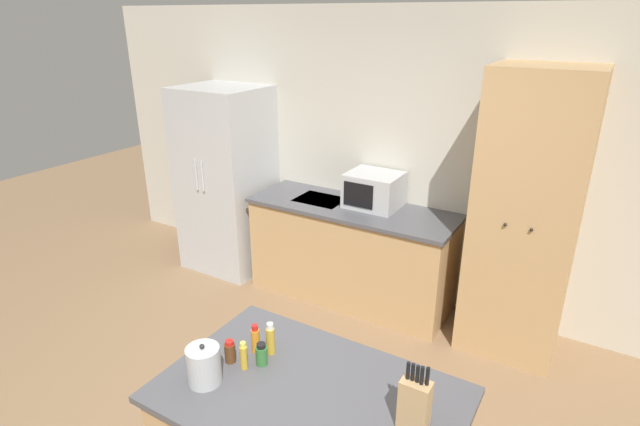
{
  "coord_description": "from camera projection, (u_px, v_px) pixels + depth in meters",
  "views": [
    {
      "loc": [
        1.4,
        -1.74,
        2.51
      ],
      "look_at": [
        -0.48,
        1.4,
        1.05
      ],
      "focal_mm": 28.0,
      "sensor_mm": 36.0,
      "label": 1
    }
  ],
  "objects": [
    {
      "name": "fire_extinguisher",
      "position": [
        188.0,
        236.0,
        5.55
      ],
      "size": [
        0.1,
        0.1,
        0.5
      ],
      "color": "red",
      "rests_on": "ground_plane"
    },
    {
      "name": "knife_block",
      "position": [
        415.0,
        404.0,
        2.07
      ],
      "size": [
        0.13,
        0.08,
        0.32
      ],
      "color": "tan",
      "rests_on": "kitchen_island"
    },
    {
      "name": "spice_bottle_green_herb",
      "position": [
        244.0,
        356.0,
        2.44
      ],
      "size": [
        0.04,
        0.04,
        0.15
      ],
      "color": "gold",
      "rests_on": "kitchen_island"
    },
    {
      "name": "pantry_cabinet",
      "position": [
        526.0,
        218.0,
        3.71
      ],
      "size": [
        0.72,
        0.64,
        2.2
      ],
      "color": "tan",
      "rests_on": "ground_plane"
    },
    {
      "name": "kettle",
      "position": [
        204.0,
        365.0,
        2.35
      ],
      "size": [
        0.16,
        0.16,
        0.21
      ],
      "color": "#B2B5B7",
      "rests_on": "kitchen_island"
    },
    {
      "name": "refrigerator",
      "position": [
        227.0,
        180.0,
        5.1
      ],
      "size": [
        0.82,
        0.75,
        1.87
      ],
      "color": "#B7BABC",
      "rests_on": "ground_plane"
    },
    {
      "name": "wall_back",
      "position": [
        422.0,
        163.0,
        4.36
      ],
      "size": [
        7.2,
        0.06,
        2.6
      ],
      "color": "beige",
      "rests_on": "ground_plane"
    },
    {
      "name": "spice_bottle_amber_oil",
      "position": [
        271.0,
        339.0,
        2.55
      ],
      "size": [
        0.04,
        0.04,
        0.18
      ],
      "color": "gold",
      "rests_on": "kitchen_island"
    },
    {
      "name": "spice_bottle_pale_salt",
      "position": [
        262.0,
        354.0,
        2.48
      ],
      "size": [
        0.06,
        0.06,
        0.12
      ],
      "color": "#337033",
      "rests_on": "kitchen_island"
    },
    {
      "name": "spice_bottle_tall_dark",
      "position": [
        255.0,
        339.0,
        2.57
      ],
      "size": [
        0.04,
        0.04,
        0.16
      ],
      "color": "orange",
      "rests_on": "kitchen_island"
    },
    {
      "name": "spice_bottle_short_red",
      "position": [
        230.0,
        352.0,
        2.5
      ],
      "size": [
        0.06,
        0.06,
        0.12
      ],
      "color": "#563319",
      "rests_on": "kitchen_island"
    },
    {
      "name": "back_counter",
      "position": [
        351.0,
        252.0,
        4.63
      ],
      "size": [
        1.9,
        0.68,
        0.92
      ],
      "color": "tan",
      "rests_on": "ground_plane"
    },
    {
      "name": "microwave",
      "position": [
        374.0,
        190.0,
        4.41
      ],
      "size": [
        0.46,
        0.4,
        0.3
      ],
      "color": "#B2B5B7",
      "rests_on": "back_counter"
    }
  ]
}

